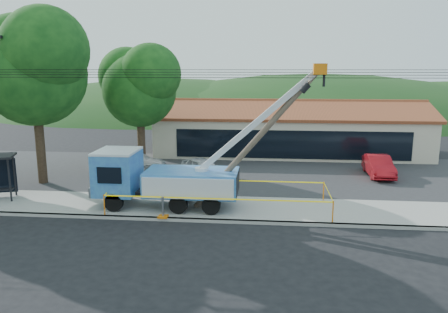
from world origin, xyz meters
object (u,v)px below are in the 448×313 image
car_red (378,177)px  car_white (134,173)px  utility_truck (163,177)px  leaning_pole (261,134)px  car_silver (203,180)px

car_red → car_white: size_ratio=0.85×
utility_truck → leaning_pole: bearing=0.7°
utility_truck → car_silver: 6.37m
utility_truck → car_red: size_ratio=2.76×
utility_truck → car_red: bearing=32.1°
utility_truck → car_white: 8.85m
utility_truck → leaning_pole: size_ratio=1.60×
leaning_pole → car_red: size_ratio=1.73×
utility_truck → car_silver: (1.19, 6.02, -1.70)m
utility_truck → car_red: 15.19m
car_white → car_red: bearing=-80.4°
car_silver → car_red: bearing=-28.0°
leaning_pole → car_white: (-9.03, 7.64, -4.03)m
utility_truck → car_silver: bearing=78.8°
car_red → leaning_pole: bearing=-133.6°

